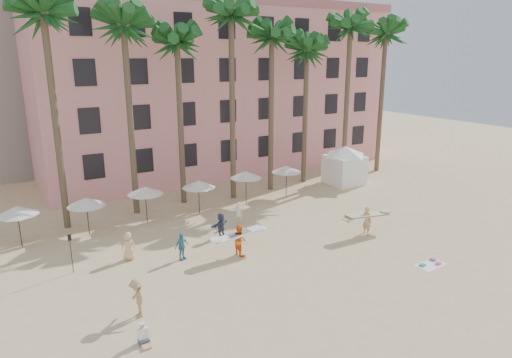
{
  "coord_description": "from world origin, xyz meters",
  "views": [
    {
      "loc": [
        -14.23,
        -17.36,
        11.43
      ],
      "look_at": [
        0.01,
        6.0,
        4.0
      ],
      "focal_mm": 32.0,
      "sensor_mm": 36.0,
      "label": 1
    }
  ],
  "objects": [
    {
      "name": "ground",
      "position": [
        0.0,
        0.0,
        0.0
      ],
      "size": [
        120.0,
        120.0,
        0.0
      ],
      "primitive_type": "plane",
      "color": "#D1B789",
      "rests_on": "ground"
    },
    {
      "name": "palm_row",
      "position": [
        0.51,
        15.0,
        12.97
      ],
      "size": [
        44.4,
        5.4,
        16.3
      ],
      "color": "brown",
      "rests_on": "ground"
    },
    {
      "name": "beach_towel",
      "position": [
        6.5,
        -2.37,
        0.03
      ],
      "size": [
        1.86,
        1.11,
        0.14
      ],
      "color": "white",
      "rests_on": "ground"
    },
    {
      "name": "umbrella_row",
      "position": [
        -3.0,
        12.5,
        2.33
      ],
      "size": [
        22.5,
        2.7,
        2.73
      ],
      "color": "#332B23",
      "rests_on": "ground"
    },
    {
      "name": "seated_man",
      "position": [
        -9.69,
        -1.08,
        0.32
      ],
      "size": [
        0.41,
        0.71,
        0.93
      ],
      "color": "#3F3F4C",
      "rests_on": "ground"
    },
    {
      "name": "carrier_white",
      "position": [
        -2.08,
        4.45,
        0.99
      ],
      "size": [
        3.09,
        0.99,
        1.86
      ],
      "color": "orange",
      "rests_on": "ground"
    },
    {
      "name": "cabana",
      "position": [
        13.8,
        13.04,
        2.07
      ],
      "size": [
        4.59,
        4.59,
        3.5
      ],
      "color": "white",
      "rests_on": "ground"
    },
    {
      "name": "carrier_yellow",
      "position": [
        6.7,
        2.92,
        1.06
      ],
      "size": [
        3.26,
        0.9,
        1.9
      ],
      "color": "tan",
      "rests_on": "ground"
    },
    {
      "name": "paddle",
      "position": [
        -10.95,
        7.14,
        1.41
      ],
      "size": [
        0.18,
        0.04,
        2.23
      ],
      "color": "black",
      "rests_on": "ground"
    },
    {
      "name": "beachgoers",
      "position": [
        -5.6,
        5.09,
        0.86
      ],
      "size": [
        10.29,
        8.75,
        1.85
      ],
      "color": "teal",
      "rests_on": "ground"
    },
    {
      "name": "pink_hotel",
      "position": [
        7.0,
        26.0,
        8.0
      ],
      "size": [
        35.0,
        14.0,
        16.0
      ],
      "primitive_type": "cube",
      "color": "pink",
      "rests_on": "ground"
    }
  ]
}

